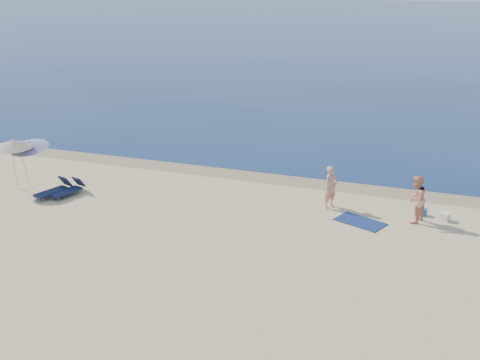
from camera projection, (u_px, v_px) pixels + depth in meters
name	position (u px, v px, depth m)	size (l,w,h in m)	color
sea	(413.00, 26.00, 100.15)	(240.00, 160.00, 0.01)	#0B1F47
wet_sand_strip	(284.00, 179.00, 28.57)	(240.00, 1.60, 0.00)	#847254
person_left	(331.00, 187.00, 24.96)	(0.66, 0.43, 1.82)	tan
person_right	(416.00, 199.00, 23.53)	(0.94, 0.73, 1.93)	tan
beach_towel	(360.00, 222.00, 23.81)	(1.90, 1.06, 0.03)	#0F1E4B
white_bag	(444.00, 217.00, 23.95)	(0.38, 0.32, 0.32)	silver
blue_cooler	(422.00, 212.00, 24.45)	(0.41, 0.29, 0.29)	#1B5595
umbrella_near	(28.00, 145.00, 27.15)	(1.82, 1.85, 2.33)	silver
umbrella_far	(13.00, 144.00, 26.74)	(1.94, 1.95, 2.39)	silver
lounger_left	(54.00, 190.00, 26.45)	(1.05, 1.80, 0.76)	#131B35
lounger_right	(69.00, 190.00, 26.51)	(0.95, 1.68, 0.70)	#161D3C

